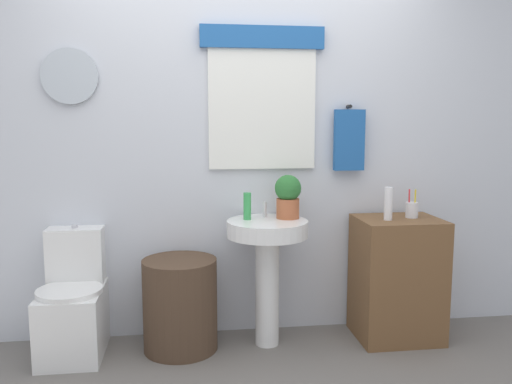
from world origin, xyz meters
name	(u,v)px	position (x,y,z in m)	size (l,w,h in m)	color
back_wall	(237,138)	(0.00, 1.15, 1.31)	(4.40, 0.18, 2.60)	silver
toilet	(74,306)	(-1.03, 0.88, 0.29)	(0.38, 0.51, 0.77)	white
laundry_hamper	(180,305)	(-0.39, 0.85, 0.29)	(0.46, 0.46, 0.57)	#4C3828
pedestal_sink	(267,252)	(0.16, 0.85, 0.60)	(0.51, 0.51, 0.80)	white
faucet	(265,209)	(0.16, 0.97, 0.85)	(0.03, 0.03, 0.10)	silver
wooden_cabinet	(397,278)	(1.02, 0.85, 0.40)	(0.53, 0.44, 0.79)	brown
soap_bottle	(247,206)	(0.04, 0.90, 0.89)	(0.05, 0.05, 0.17)	green
potted_plant	(288,195)	(0.30, 0.91, 0.95)	(0.17, 0.17, 0.28)	#AD5B38
lotion_bottle	(388,204)	(0.92, 0.81, 0.90)	(0.05, 0.05, 0.21)	white
toothbrush_cup	(412,210)	(1.11, 0.87, 0.85)	(0.08, 0.08, 0.19)	silver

